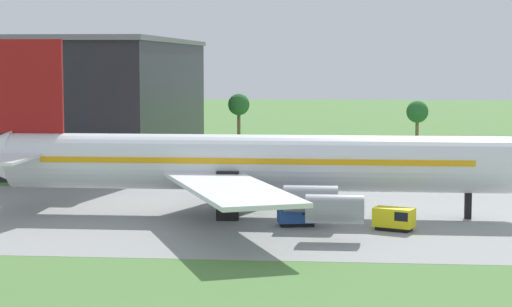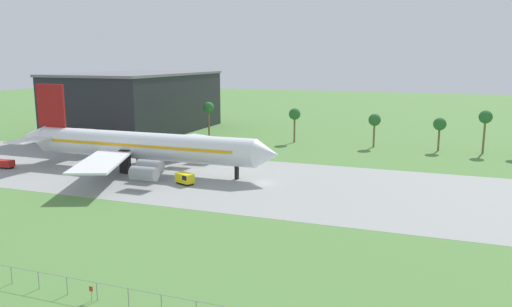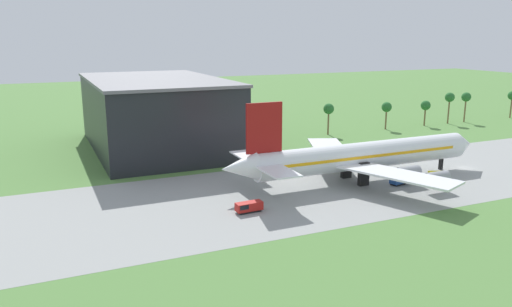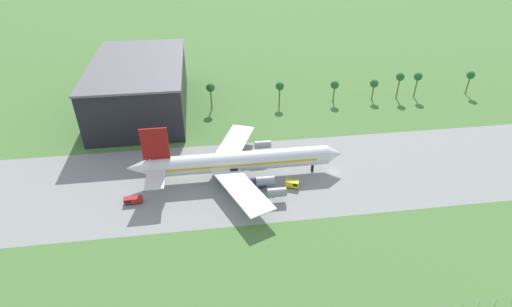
% 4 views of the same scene
% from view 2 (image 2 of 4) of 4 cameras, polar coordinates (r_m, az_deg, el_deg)
% --- Properties ---
extents(ground_plane, '(600.00, 600.00, 0.00)m').
position_cam_2_polar(ground_plane, '(105.04, 0.97, -3.41)').
color(ground_plane, '#517F3D').
extents(taxiway_strip, '(320.00, 44.00, 0.02)m').
position_cam_2_polar(taxiway_strip, '(105.03, 0.97, -3.41)').
color(taxiway_strip, gray).
rests_on(taxiway_strip, ground_plane).
extents(jet_airliner, '(68.34, 52.37, 19.68)m').
position_cam_2_polar(jet_airliner, '(118.73, -13.28, 0.88)').
color(jet_airliner, white).
rests_on(jet_airliner, ground_plane).
extents(baggage_tug, '(4.30, 2.82, 2.51)m').
position_cam_2_polar(baggage_tug, '(111.21, -12.21, -2.14)').
color(baggage_tug, black).
rests_on(baggage_tug, ground_plane).
extents(fuel_truck, '(4.51, 3.42, 2.35)m').
position_cam_2_polar(fuel_truck, '(104.78, -8.10, -2.84)').
color(fuel_truck, black).
rests_on(fuel_truck, ground_plane).
extents(catering_van, '(5.34, 2.25, 1.99)m').
position_cam_2_polar(catering_van, '(133.63, -26.98, -1.03)').
color(catering_van, black).
rests_on(catering_van, ground_plane).
extents(perimeter_fence, '(80.10, 0.10, 2.10)m').
position_cam_2_polar(perimeter_fence, '(58.41, -17.74, -14.43)').
color(perimeter_fence, gray).
rests_on(perimeter_fence, ground_plane).
extents(no_stopping_sign, '(0.44, 0.08, 1.68)m').
position_cam_2_polar(no_stopping_sign, '(58.66, -18.32, -14.79)').
color(no_stopping_sign, gray).
rests_on(no_stopping_sign, ground_plane).
extents(terminal_building, '(36.72, 61.20, 20.88)m').
position_cam_2_polar(terminal_building, '(182.37, -13.21, 5.72)').
color(terminal_building, black).
rests_on(terminal_building, ground_plane).
extents(palm_tree_row, '(120.58, 3.60, 11.95)m').
position_cam_2_polar(palm_tree_row, '(149.39, 17.28, 3.82)').
color(palm_tree_row, brown).
rests_on(palm_tree_row, ground_plane).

